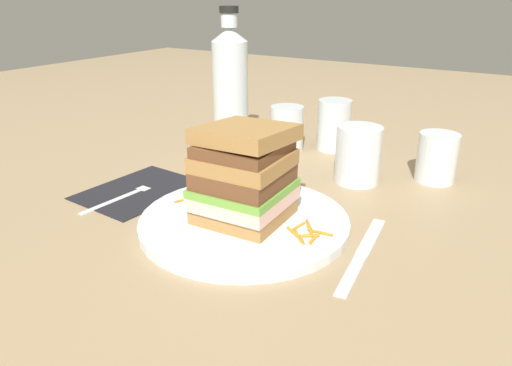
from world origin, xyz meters
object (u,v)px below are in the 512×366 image
at_px(empty_tumbler_0, 334,125).
at_px(empty_tumbler_1, 287,128).
at_px(empty_tumbler_2, 437,157).
at_px(knife, 361,255).
at_px(water_bottle, 230,88).
at_px(sandwich, 244,175).
at_px(napkin_dark, 140,190).
at_px(main_plate, 244,222).
at_px(fork, 128,193).
at_px(juice_glass, 358,158).

relative_size(empty_tumbler_0, empty_tumbler_1, 1.14).
distance_m(empty_tumbler_0, empty_tumbler_2, 0.22).
bearing_deg(knife, water_bottle, 144.87).
xyz_separation_m(sandwich, napkin_dark, (-0.21, 0.01, -0.07)).
relative_size(empty_tumbler_0, empty_tumbler_2, 1.22).
relative_size(main_plate, empty_tumbler_0, 2.86).
distance_m(fork, juice_glass, 0.37).
bearing_deg(water_bottle, empty_tumbler_0, 29.94).
height_order(napkin_dark, empty_tumbler_2, empty_tumbler_2).
bearing_deg(sandwich, water_bottle, 127.90).
relative_size(main_plate, juice_glass, 3.01).
relative_size(napkin_dark, fork, 1.08).
height_order(napkin_dark, fork, fork).
relative_size(sandwich, empty_tumbler_1, 1.50).
distance_m(main_plate, napkin_dark, 0.21).
height_order(napkin_dark, empty_tumbler_0, empty_tumbler_0).
height_order(sandwich, empty_tumbler_1, sandwich).
bearing_deg(napkin_dark, water_bottle, 90.84).
xyz_separation_m(fork, knife, (0.37, 0.02, -0.00)).
relative_size(fork, empty_tumbler_1, 1.91).
bearing_deg(napkin_dark, knife, -0.40).
bearing_deg(fork, sandwich, 3.12).
xyz_separation_m(napkin_dark, empty_tumbler_0, (0.17, 0.36, 0.05)).
height_order(main_plate, empty_tumbler_1, empty_tumbler_1).
relative_size(fork, knife, 0.83).
height_order(sandwich, napkin_dark, sandwich).
relative_size(napkin_dark, empty_tumbler_0, 1.80).
distance_m(napkin_dark, fork, 0.02).
distance_m(juice_glass, empty_tumbler_0, 0.18).
bearing_deg(empty_tumbler_0, water_bottle, -150.06).
height_order(water_bottle, empty_tumbler_1, water_bottle).
xyz_separation_m(fork, empty_tumbler_0, (0.17, 0.39, 0.05)).
height_order(fork, water_bottle, water_bottle).
distance_m(fork, empty_tumbler_1, 0.35).
relative_size(sandwich, water_bottle, 0.48).
height_order(fork, juice_glass, juice_glass).
bearing_deg(empty_tumbler_0, sandwich, -84.54).
xyz_separation_m(sandwich, water_bottle, (-0.21, 0.27, 0.05)).
bearing_deg(knife, juice_glass, 112.80).
bearing_deg(main_plate, empty_tumbler_0, 95.46).
relative_size(water_bottle, empty_tumbler_0, 2.72).
height_order(empty_tumbler_0, empty_tumbler_2, empty_tumbler_0).
height_order(juice_glass, empty_tumbler_1, juice_glass).
bearing_deg(empty_tumbler_2, fork, -140.55).
distance_m(sandwich, knife, 0.18).
height_order(knife, empty_tumbler_2, empty_tumbler_2).
relative_size(knife, juice_glass, 2.12).
height_order(sandwich, empty_tumbler_0, sandwich).
height_order(knife, water_bottle, water_bottle).
height_order(juice_glass, water_bottle, water_bottle).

